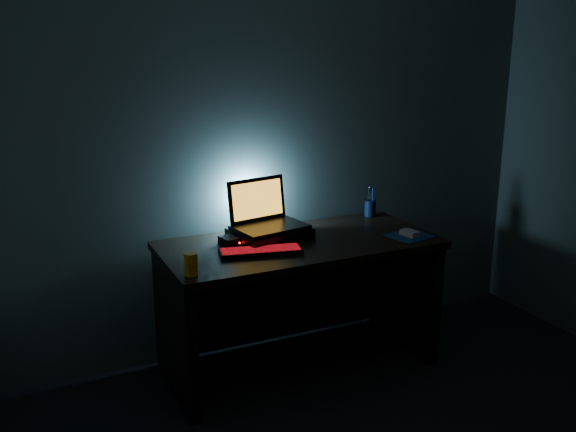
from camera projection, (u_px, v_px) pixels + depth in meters
The scene contains 10 objects.
room at pixel (534, 234), 1.93m from camera, with size 3.50×4.00×2.50m.
desk at pixel (295, 282), 3.60m from camera, with size 1.50×0.70×0.75m.
riser at pixel (270, 234), 3.52m from camera, with size 0.40×0.30×0.06m, color black.
laptop at pixel (265, 216), 3.54m from camera, with size 0.42×0.35×0.26m.
keyboard at pixel (261, 251), 3.29m from camera, with size 0.44×0.22×0.03m.
mousepad at pixel (410, 236), 3.57m from camera, with size 0.22×0.20×0.00m, color navy.
mouse at pixel (410, 233), 3.57m from camera, with size 0.06×0.10×0.03m, color #9B9BA1.
pen_cup at pixel (370, 208), 3.96m from camera, with size 0.07×0.07×0.10m, color black.
juice_glass at pixel (191, 264), 2.98m from camera, with size 0.06×0.06×0.11m, color #FEA10D.
router at pixel (234, 240), 3.43m from camera, with size 0.16×0.14×0.05m.
Camera 1 is at (-1.45, -1.36, 1.83)m, focal length 40.00 mm.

